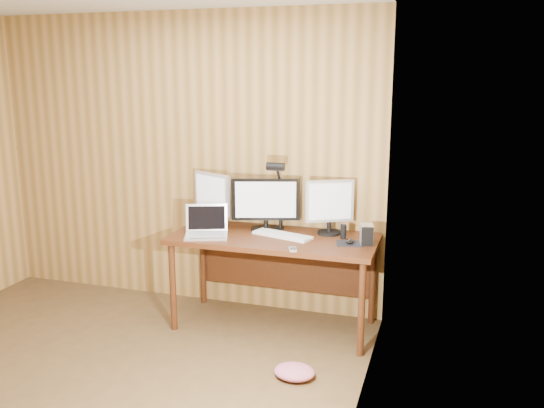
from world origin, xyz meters
The scene contains 14 objects.
room_shell centered at (0.00, 0.00, 1.25)m, with size 4.00×4.00×4.00m.
desk centered at (0.93, 1.70, 0.63)m, with size 1.60×0.70×0.75m.
monitor_center centered at (0.82, 1.77, 0.97)m, with size 0.53×0.24×0.43m.
monitor_left centered at (0.34, 1.80, 0.99)m, with size 0.37×0.20×0.44m.
monitor_right centered at (1.33, 1.83, 0.98)m, with size 0.36×0.21×0.43m.
laptop centered at (0.41, 1.51, 0.81)m, with size 0.39×0.35×0.23m.
keyboard centered at (0.99, 1.65, 0.76)m, with size 0.50×0.28×0.02m.
mousepad centered at (1.53, 1.61, 0.75)m, with size 0.20×0.16×0.00m, color black.
mouse centered at (1.53, 1.61, 0.77)m, with size 0.07×0.10×0.04m, color black.
hard_drive centered at (1.65, 1.64, 0.82)m, with size 0.12×0.15×0.15m.
phone centered at (1.16, 1.33, 0.76)m, with size 0.08×0.11×0.01m.
speaker centered at (1.46, 1.72, 0.81)m, with size 0.05×0.05×0.11m, color black.
desk_lamp centered at (0.92, 1.77, 1.13)m, with size 0.14×0.20×0.61m.
fabric_pile centered at (1.30, 0.89, 0.04)m, with size 0.28×0.23×0.09m, color #C25E77, non-canonical shape.
Camera 1 is at (2.19, -2.49, 1.99)m, focal length 38.00 mm.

